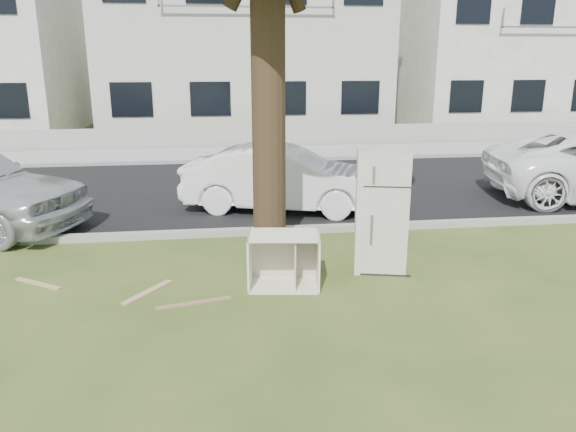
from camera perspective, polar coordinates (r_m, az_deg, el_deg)
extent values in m
plane|color=#354719|center=(7.89, 2.35, -7.15)|extent=(120.00, 120.00, 0.00)
cube|color=black|center=(13.56, -1.91, 2.81)|extent=(120.00, 7.00, 0.01)
cube|color=gray|center=(10.16, 0.03, -1.75)|extent=(120.00, 0.18, 0.12)
cube|color=gray|center=(17.03, -3.08, 5.50)|extent=(120.00, 0.18, 0.12)
cube|color=gray|center=(18.45, -3.43, 6.33)|extent=(120.00, 2.80, 0.01)
cube|color=gray|center=(19.97, -3.78, 8.07)|extent=(120.00, 0.15, 0.70)
cylinder|color=black|center=(9.00, -2.01, 12.81)|extent=(0.54, 0.54, 5.20)
cube|color=beige|center=(24.68, -4.71, 17.13)|extent=(11.00, 8.00, 7.20)
cube|color=white|center=(27.98, 21.67, 15.35)|extent=(10.00, 8.00, 6.60)
cube|color=silver|center=(8.37, 9.44, 0.57)|extent=(0.88, 0.84, 1.81)
cube|color=white|center=(7.76, -0.43, -4.53)|extent=(1.04, 0.73, 0.76)
cube|color=#946847|center=(7.46, -9.51, -8.70)|extent=(0.98, 0.31, 0.02)
cube|color=tan|center=(8.69, -24.05, -6.29)|extent=(0.75, 0.54, 0.02)
cube|color=tan|center=(7.90, -14.05, -7.50)|extent=(0.62, 0.78, 0.02)
imported|color=white|center=(11.55, -0.56, 3.85)|extent=(4.28, 2.47, 1.33)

